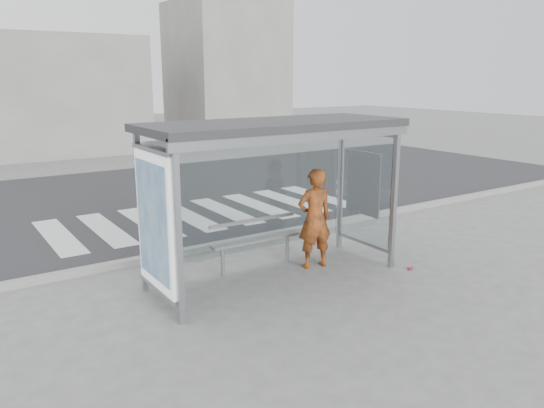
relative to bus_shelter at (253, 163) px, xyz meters
The scene contains 10 objects.
ground 2.02m from the bus_shelter, ahead, with size 80.00×80.00×0.00m, color #61615E.
road 7.22m from the bus_shelter, 86.94° to the left, with size 30.00×10.00×0.01m, color #262629.
curb 2.72m from the bus_shelter, 78.88° to the left, with size 30.00×0.18×0.12m, color gray.
crosswalk 5.05m from the bus_shelter, 72.83° to the left, with size 7.55×3.00×0.00m.
bus_shelter is the anchor object (origin of this frame).
building_center 17.95m from the bus_shelter, 88.81° to the left, with size 8.00×5.00×5.00m, color gray.
building_right 20.30m from the bus_shelter, 62.42° to the left, with size 5.00×5.00×7.00m, color gray.
person 1.67m from the bus_shelter, ahead, with size 0.65×0.42×1.77m, color orange.
bench 1.59m from the bus_shelter, 55.56° to the left, with size 1.72×0.21×0.89m.
soda_can 3.39m from the bus_shelter, 22.00° to the right, with size 0.06×0.06×0.11m, color #C03865.
Camera 1 is at (-4.66, -6.93, 3.29)m, focal length 35.00 mm.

